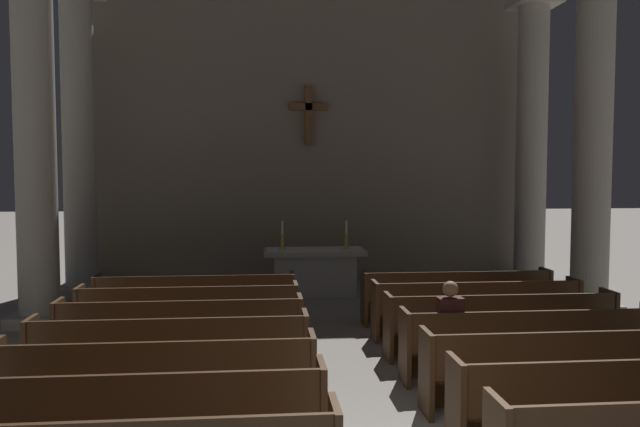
{
  "coord_description": "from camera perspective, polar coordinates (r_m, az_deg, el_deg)",
  "views": [
    {
      "loc": [
        -1.2,
        -4.79,
        2.7
      ],
      "look_at": [
        0.0,
        7.93,
        1.87
      ],
      "focal_mm": 36.37,
      "sensor_mm": 36.0,
      "label": 1
    }
  ],
  "objects": [
    {
      "name": "lone_worshipper",
      "position": [
        8.57,
        11.2,
        -9.9
      ],
      "size": [
        0.32,
        0.43,
        1.32
      ],
      "color": "#26262B",
      "rests_on": "ground"
    },
    {
      "name": "pew_right_row_7",
      "position": [
        11.87,
        11.91,
        -7.15
      ],
      "size": [
        3.37,
        0.5,
        0.95
      ],
      "color": "#422B19",
      "rests_on": "ground"
    },
    {
      "name": "pew_left_row_7",
      "position": [
        11.39,
        -10.87,
        -7.59
      ],
      "size": [
        3.37,
        0.5,
        0.95
      ],
      "color": "#422B19",
      "rests_on": "ground"
    },
    {
      "name": "pew_left_row_3",
      "position": [
        7.31,
        -14.14,
        -14.11
      ],
      "size": [
        3.37,
        0.5,
        0.95
      ],
      "color": "#422B19",
      "rests_on": "ground"
    },
    {
      "name": "pew_right_row_6",
      "position": [
        10.88,
        13.59,
        -8.17
      ],
      "size": [
        3.37,
        0.5,
        0.95
      ],
      "color": "#422B19",
      "rests_on": "ground"
    },
    {
      "name": "pew_right_row_4",
      "position": [
        8.95,
        18.09,
        -10.84
      ],
      "size": [
        3.37,
        0.5,
        0.95
      ],
      "color": "#422B19",
      "rests_on": "ground"
    },
    {
      "name": "pew_left_row_6",
      "position": [
        10.36,
        -11.44,
        -8.74
      ],
      "size": [
        3.37,
        0.5,
        0.95
      ],
      "color": "#422B19",
      "rests_on": "ground"
    },
    {
      "name": "pew_left_row_2",
      "position": [
        6.32,
        -15.67,
        -17.02
      ],
      "size": [
        3.37,
        0.5,
        0.95
      ],
      "color": "#422B19",
      "rests_on": "ground"
    },
    {
      "name": "pew_right_row_3",
      "position": [
        8.03,
        21.18,
        -12.62
      ],
      "size": [
        3.37,
        0.5,
        0.95
      ],
      "color": "#422B19",
      "rests_on": "ground"
    },
    {
      "name": "altar",
      "position": [
        14.21,
        -0.48,
        -5.04
      ],
      "size": [
        2.2,
        0.9,
        1.01
      ],
      "color": "#A8A399",
      "rests_on": "ground"
    },
    {
      "name": "column_right_fourth",
      "position": [
        15.77,
        18.1,
        5.45
      ],
      "size": [
        1.04,
        1.04,
        6.61
      ],
      "color": "#9E998E",
      "rests_on": "ground"
    },
    {
      "name": "candlestick_left",
      "position": [
        14.08,
        -3.33,
        -2.37
      ],
      "size": [
        0.16,
        0.16,
        0.62
      ],
      "color": "#B79338",
      "rests_on": "altar"
    },
    {
      "name": "candlestick_right",
      "position": [
        14.2,
        2.33,
        -2.32
      ],
      "size": [
        0.16,
        0.16,
        0.62
      ],
      "color": "#B79338",
      "rests_on": "altar"
    },
    {
      "name": "pew_right_row_5",
      "position": [
        9.91,
        15.61,
        -9.38
      ],
      "size": [
        3.37,
        0.5,
        0.95
      ],
      "color": "#422B19",
      "rests_on": "ground"
    },
    {
      "name": "pew_right_row_2",
      "position": [
        7.14,
        25.12,
        -14.79
      ],
      "size": [
        3.37,
        0.5,
        0.95
      ],
      "color": "#422B19",
      "rests_on": "ground"
    },
    {
      "name": "column_left_third",
      "position": [
        12.34,
        -23.78,
        5.84
      ],
      "size": [
        1.04,
        1.04,
        6.61
      ],
      "color": "#9E998E",
      "rests_on": "ground"
    },
    {
      "name": "pew_left_row_5",
      "position": [
        9.33,
        -12.13,
        -10.14
      ],
      "size": [
        3.37,
        0.5,
        0.95
      ],
      "color": "#422B19",
      "rests_on": "ground"
    },
    {
      "name": "column_right_third",
      "position": [
        13.28,
        22.87,
        5.69
      ],
      "size": [
        1.04,
        1.04,
        6.61
      ],
      "color": "#9E998E",
      "rests_on": "ground"
    },
    {
      "name": "apse_with_cross",
      "position": [
        15.92,
        -1.07,
        7.22
      ],
      "size": [
        11.24,
        0.42,
        7.33
      ],
      "color": "#706656",
      "rests_on": "ground"
    },
    {
      "name": "column_left_fourth",
      "position": [
        14.98,
        -20.43,
        5.5
      ],
      "size": [
        1.04,
        1.04,
        6.61
      ],
      "color": "#9E998E",
      "rests_on": "ground"
    },
    {
      "name": "pew_left_row_4",
      "position": [
        8.31,
        -13.01,
        -11.88
      ],
      "size": [
        3.37,
        0.5,
        0.95
      ],
      "color": "#422B19",
      "rests_on": "ground"
    }
  ]
}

